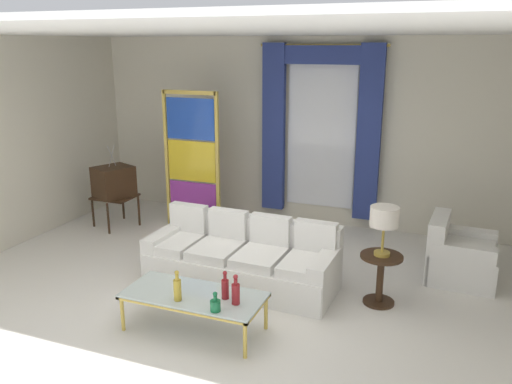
% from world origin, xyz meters
% --- Properties ---
extents(ground_plane, '(16.00, 16.00, 0.00)m').
position_xyz_m(ground_plane, '(0.00, 0.00, 0.00)').
color(ground_plane, white).
extents(wall_rear, '(8.00, 0.12, 3.00)m').
position_xyz_m(wall_rear, '(0.00, 3.06, 1.50)').
color(wall_rear, silver).
rests_on(wall_rear, ground).
extents(wall_left, '(0.12, 7.00, 3.00)m').
position_xyz_m(wall_left, '(-3.66, 0.60, 1.50)').
color(wall_left, silver).
rests_on(wall_left, ground).
extents(ceiling_slab, '(8.00, 7.60, 0.04)m').
position_xyz_m(ceiling_slab, '(0.00, 0.80, 3.02)').
color(ceiling_slab, white).
extents(curtained_window, '(2.00, 0.17, 2.70)m').
position_xyz_m(curtained_window, '(0.31, 2.89, 1.74)').
color(curtained_window, white).
rests_on(curtained_window, ground).
extents(couch_white_long, '(2.37, 0.99, 0.86)m').
position_xyz_m(couch_white_long, '(0.02, 0.44, 0.31)').
color(couch_white_long, white).
rests_on(couch_white_long, ground).
extents(coffee_table, '(1.46, 0.65, 0.41)m').
position_xyz_m(coffee_table, '(-0.02, -0.80, 0.38)').
color(coffee_table, silver).
rests_on(coffee_table, ground).
extents(bottle_blue_decanter, '(0.08, 0.08, 0.31)m').
position_xyz_m(bottle_blue_decanter, '(0.47, -0.84, 0.53)').
color(bottle_blue_decanter, maroon).
rests_on(bottle_blue_decanter, coffee_table).
extents(bottle_crystal_tall, '(0.08, 0.08, 0.32)m').
position_xyz_m(bottle_crystal_tall, '(-0.10, -0.98, 0.54)').
color(bottle_crystal_tall, gold).
rests_on(bottle_crystal_tall, coffee_table).
extents(bottle_amber_squat, '(0.10, 0.10, 0.20)m').
position_xyz_m(bottle_amber_squat, '(0.34, -1.04, 0.48)').
color(bottle_amber_squat, '#196B3D').
rests_on(bottle_amber_squat, coffee_table).
extents(bottle_ruby_flask, '(0.08, 0.08, 0.30)m').
position_xyz_m(bottle_ruby_flask, '(0.32, -0.77, 0.53)').
color(bottle_ruby_flask, maroon).
rests_on(bottle_ruby_flask, coffee_table).
extents(vintage_tv, '(0.70, 0.74, 1.35)m').
position_xyz_m(vintage_tv, '(-2.73, 1.61, 0.73)').
color(vintage_tv, '#382314').
rests_on(vintage_tv, ground).
extents(armchair_white, '(0.86, 0.86, 0.80)m').
position_xyz_m(armchair_white, '(2.50, 1.51, 0.29)').
color(armchair_white, white).
rests_on(armchair_white, ground).
extents(stained_glass_divider, '(0.95, 0.05, 2.20)m').
position_xyz_m(stained_glass_divider, '(-1.52, 2.02, 1.06)').
color(stained_glass_divider, gold).
rests_on(stained_glass_divider, ground).
extents(peacock_figurine, '(0.44, 0.60, 0.50)m').
position_xyz_m(peacock_figurine, '(-1.15, 1.71, 0.22)').
color(peacock_figurine, beige).
rests_on(peacock_figurine, ground).
extents(round_side_table, '(0.48, 0.48, 0.59)m').
position_xyz_m(round_side_table, '(1.69, 0.49, 0.36)').
color(round_side_table, '#382314').
rests_on(round_side_table, ground).
extents(table_lamp_brass, '(0.32, 0.32, 0.57)m').
position_xyz_m(table_lamp_brass, '(1.69, 0.49, 1.03)').
color(table_lamp_brass, '#B29338').
rests_on(table_lamp_brass, round_side_table).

